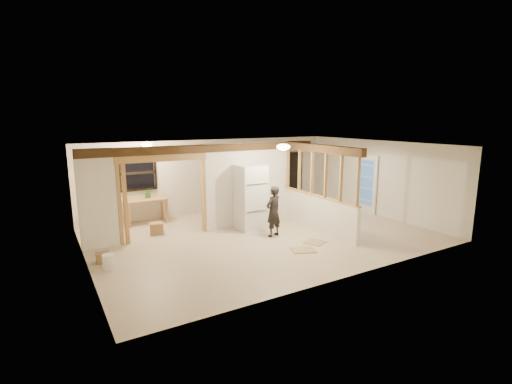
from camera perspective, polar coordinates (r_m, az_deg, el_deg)
floor at (r=10.42m, az=1.09°, el=-6.68°), size 9.00×6.50×0.01m
ceiling at (r=9.94m, az=1.15°, el=7.20°), size 9.00×6.50×0.01m
wall_back at (r=12.94m, az=-6.47°, el=2.49°), size 9.00×0.01×2.50m
wall_front at (r=7.60m, az=14.13°, el=-3.96°), size 9.00×0.01×2.50m
wall_left at (r=8.68m, az=-25.09°, el=-2.81°), size 0.01×6.50×2.50m
wall_right at (r=13.01m, az=18.26°, el=2.04°), size 0.01×6.50×2.50m
partition_left_stub at (r=9.89m, az=-23.22°, el=-1.04°), size 0.90×0.12×2.50m
partition_center at (r=11.22m, az=-1.23°, el=1.22°), size 2.80×0.12×2.50m
doorway_frame at (r=10.25m, az=-14.00°, el=-0.92°), size 2.46×0.14×2.20m
header_beam_back at (r=10.54m, az=-6.99°, el=6.70°), size 7.00×0.18×0.22m
header_beam_right at (r=10.56m, az=9.76°, el=6.63°), size 0.18×3.30×0.22m
pony_wall at (r=10.87m, az=9.43°, el=-3.30°), size 0.12×3.20×1.00m
stud_partition at (r=10.64m, az=9.63°, el=2.76°), size 0.14×3.20×1.32m
window_back at (r=12.00m, az=-17.74°, el=2.80°), size 1.12×0.10×1.10m
french_door at (r=13.25m, az=16.67°, el=1.20°), size 0.12×0.86×2.00m
ceiling_dome_main at (r=9.68m, az=4.24°, el=6.95°), size 0.36×0.36×0.16m
ceiling_dome_util at (r=11.09m, az=-16.49°, el=7.06°), size 0.32×0.32×0.14m
hanging_bulb at (r=10.58m, az=-12.82°, el=5.43°), size 0.07×0.07×0.07m
refrigerator at (r=10.82m, az=-0.87°, el=-0.79°), size 0.78×0.76×1.89m
woman at (r=10.16m, az=2.69°, el=-3.00°), size 0.59×0.47×1.41m
work_table at (r=11.95m, az=-16.51°, el=-2.84°), size 1.25×0.65×0.78m
potted_plant at (r=11.94m, az=-16.23°, el=-0.10°), size 0.31×0.27×0.33m
shop_vac at (r=11.31m, az=-21.17°, el=-4.32°), size 0.56×0.56×0.63m
bookshelf at (r=14.29m, az=5.15°, el=2.21°), size 0.97×0.32×1.94m
bucket at (r=8.73m, az=-21.73°, el=-9.94°), size 0.28×0.28×0.32m
box_util_a at (r=10.86m, az=-15.04°, el=-5.41°), size 0.44×0.40×0.32m
box_util_b at (r=10.45m, az=-21.53°, el=-6.60°), size 0.34×0.34×0.28m
box_front at (r=9.17m, az=-22.48°, el=-9.29°), size 0.28×0.23×0.23m
floor_panel_near at (r=9.94m, az=9.12°, el=-7.63°), size 0.62×0.62×0.02m
floor_panel_far at (r=9.33m, az=7.30°, el=-8.84°), size 0.70×0.64×0.02m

